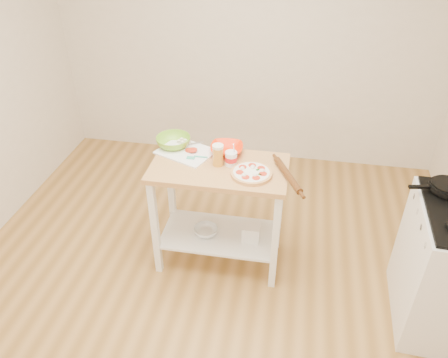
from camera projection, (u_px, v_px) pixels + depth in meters
name	position (u px, v px, depth m)	size (l,w,h in m)	color
room_shell	(198.00, 148.00, 2.46)	(4.04, 4.54, 2.74)	#AC7D3F
prep_island	(219.00, 196.00, 3.28)	(0.99, 0.54, 0.90)	tan
skillet	(447.00, 187.00, 2.79)	(0.36, 0.23, 0.03)	black
pizza	(252.00, 173.00, 3.03)	(0.29, 0.29, 0.05)	#E4A761
cutting_board	(186.00, 151.00, 3.30)	(0.48, 0.43, 0.04)	white
spatula	(196.00, 157.00, 3.21)	(0.15, 0.05, 0.01)	teal
knife	(182.00, 146.00, 3.34)	(0.24, 0.16, 0.01)	silver
orange_bowl	(227.00, 149.00, 3.28)	(0.24, 0.24, 0.06)	#FF2D04
green_bowl	(173.00, 142.00, 3.35)	(0.26, 0.26, 0.08)	#77B429
beer_pint	(218.00, 155.00, 3.11)	(0.08, 0.08, 0.16)	orange
yogurt_tub	(231.00, 158.00, 3.12)	(0.09, 0.09, 0.19)	white
rolling_pin	(288.00, 175.00, 2.99)	(0.05, 0.05, 0.41)	#532E13
shelf_glass_bowl	(206.00, 231.00, 3.47)	(0.19, 0.19, 0.06)	silver
shelf_bin	(251.00, 232.00, 3.41)	(0.13, 0.13, 0.13)	white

